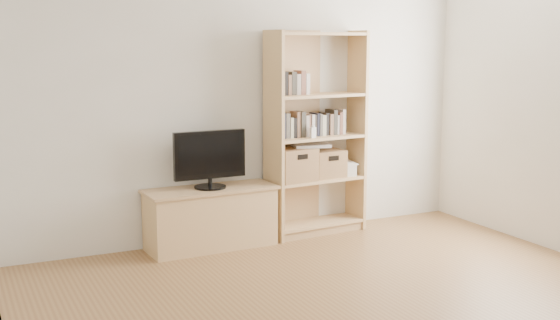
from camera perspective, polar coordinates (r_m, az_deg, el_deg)
back_wall at (r=6.43m, az=-2.80°, el=5.07°), size 4.50×0.02×2.60m
left_wall at (r=3.45m, az=-21.37°, el=0.42°), size 0.02×5.00×2.60m
tv_stand at (r=6.25m, az=-5.65°, el=-4.80°), size 1.14×0.47×0.51m
bookshelf at (r=6.59m, az=2.96°, el=2.17°), size 0.98×0.42×1.91m
television at (r=6.14m, az=-5.73°, el=0.04°), size 0.65×0.06×0.51m
books_row_mid at (r=6.60m, az=2.86°, el=2.94°), size 0.82×0.25×0.22m
books_row_upper at (r=6.45m, az=1.31°, el=6.19°), size 0.38×0.17×0.19m
baby_monitor at (r=6.44m, az=2.70°, el=2.24°), size 0.05×0.04×0.10m
basket_left at (r=6.49m, az=1.09°, el=-0.36°), size 0.41×0.35×0.31m
basket_right at (r=6.70m, az=3.79°, el=-0.28°), size 0.33×0.27×0.26m
laptop at (r=6.56m, az=2.53°, el=1.21°), size 0.38×0.31×0.03m
magazine_stack at (r=6.83m, az=5.25°, el=-0.73°), size 0.21×0.27×0.11m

